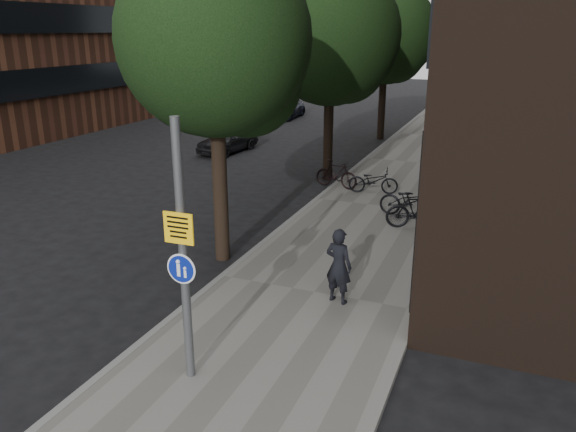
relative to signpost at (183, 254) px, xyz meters
The scene contains 15 objects.
ground 2.36m from the signpost, 26.66° to the left, with size 120.00×120.00×0.00m, color black.
sidewalk 10.58m from the signpost, 85.20° to the left, with size 4.50×60.00×0.12m, color slate.
curb_edge 10.63m from the signpost, 97.64° to the left, with size 0.15×60.00×0.13m, color slate.
street_tree_near 6.03m from the signpost, 111.12° to the left, with size 4.40×4.40×7.50m.
street_tree_mid 13.88m from the signpost, 98.09° to the left, with size 5.00×5.00×7.80m.
street_tree_far 22.71m from the signpost, 94.87° to the left, with size 5.00×5.00×7.80m.
signpost is the anchor object (origin of this frame).
pedestrian 3.94m from the signpost, 66.73° to the left, with size 0.58×0.38×1.60m, color black.
parked_bike_facade_near 9.83m from the signpost, 78.88° to the left, with size 0.66×1.90×1.00m, color black.
parked_bike_facade_far 9.01m from the signpost, 75.65° to the left, with size 0.49×1.75×1.05m, color black.
parked_bike_curb_near 11.75m from the signpost, 88.96° to the left, with size 0.59×1.69×0.89m, color black.
parked_bike_curb_far 12.03m from the signpost, 95.70° to the left, with size 0.46×1.64×0.98m, color black.
parked_car_near 18.25m from the signpost, 115.69° to the left, with size 1.44×3.59×1.22m, color black.
parked_car_mid 23.17m from the signpost, 113.77° to the left, with size 1.16×3.33×1.10m, color maroon.
parked_car_far 28.97m from the signpost, 108.89° to the left, with size 1.65×4.06×1.18m, color black.
Camera 1 is at (3.80, -7.05, 5.51)m, focal length 35.00 mm.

